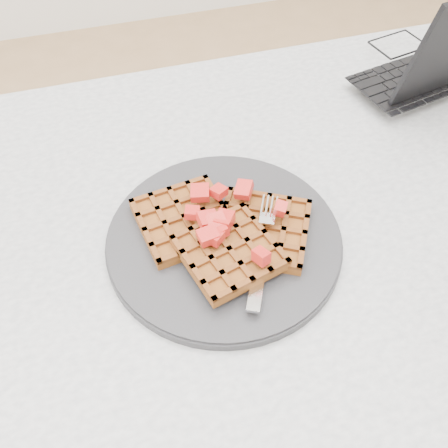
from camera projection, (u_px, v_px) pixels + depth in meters
name	position (u px, v px, depth m)	size (l,w,h in m)	color
ground	(243.00, 407.00, 1.28)	(4.00, 4.00, 0.00)	tan
table	(254.00, 264.00, 0.79)	(1.20, 0.80, 0.75)	beige
plate	(224.00, 239.00, 0.66)	(0.31, 0.31, 0.02)	#252528
waffles	(225.00, 232.00, 0.65)	(0.24, 0.21, 0.03)	brown
strawberry_pile	(224.00, 217.00, 0.63)	(0.15, 0.15, 0.02)	#A50200
fork	(263.00, 248.00, 0.64)	(0.02, 0.18, 0.02)	silver
laptop	(430.00, 58.00, 0.89)	(0.34, 0.28, 0.21)	black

